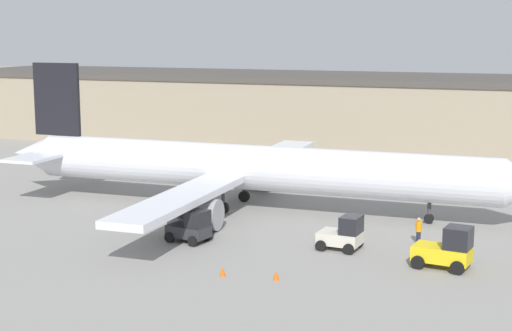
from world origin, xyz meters
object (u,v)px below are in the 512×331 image
at_px(belt_loader_truck, 191,227).
at_px(safety_cone_near, 223,271).
at_px(baggage_tug, 344,234).
at_px(ground_crew_worker, 419,230).
at_px(airplane, 244,168).
at_px(pushback_tug, 447,249).
at_px(safety_cone_far, 276,275).

bearing_deg(belt_loader_truck, safety_cone_near, -40.23).
bearing_deg(baggage_tug, ground_crew_worker, 39.29).
height_order(airplane, safety_cone_near, airplane).
bearing_deg(baggage_tug, belt_loader_truck, -164.67).
height_order(belt_loader_truck, pushback_tug, pushback_tug).
bearing_deg(belt_loader_truck, baggage_tug, 21.45).
relative_size(baggage_tug, pushback_tug, 0.79).
xyz_separation_m(baggage_tug, safety_cone_far, (-1.95, -7.36, -0.74)).
xyz_separation_m(belt_loader_truck, safety_cone_near, (4.80, -5.94, -0.75)).
relative_size(baggage_tug, safety_cone_near, 5.03).
bearing_deg(ground_crew_worker, safety_cone_near, -169.93).
relative_size(belt_loader_truck, safety_cone_far, 5.39).
bearing_deg(baggage_tug, safety_cone_near, -118.13).
distance_m(baggage_tug, safety_cone_far, 7.65).
bearing_deg(safety_cone_near, airplane, 107.73).
distance_m(airplane, belt_loader_truck, 10.67).
height_order(baggage_tug, belt_loader_truck, baggage_tug).
height_order(airplane, ground_crew_worker, airplane).
height_order(ground_crew_worker, pushback_tug, pushback_tug).
relative_size(baggage_tug, safety_cone_far, 5.03).
bearing_deg(airplane, baggage_tug, -40.97).
distance_m(baggage_tug, belt_loader_truck, 9.99).
height_order(ground_crew_worker, safety_cone_far, ground_crew_worker).
distance_m(airplane, ground_crew_worker, 15.73).
relative_size(airplane, pushback_tug, 12.50).
height_order(pushback_tug, safety_cone_near, pushback_tug).
bearing_deg(safety_cone_near, pushback_tug, 27.10).
distance_m(pushback_tug, safety_cone_far, 10.29).
bearing_deg(pushback_tug, airplane, 156.10).
distance_m(baggage_tug, pushback_tug, 6.91).
height_order(ground_crew_worker, belt_loader_truck, belt_loader_truck).
height_order(airplane, pushback_tug, airplane).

